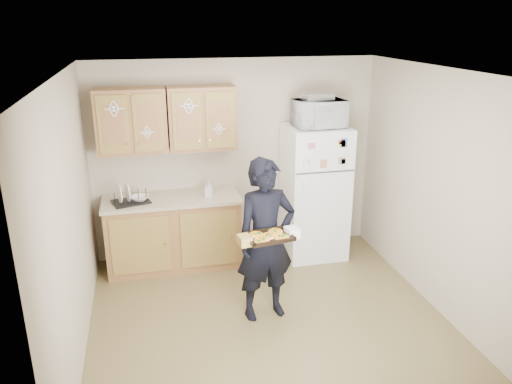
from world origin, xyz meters
TOP-DOWN VIEW (x-y plane):
  - floor at (0.00, 0.00)m, footprint 3.60×3.60m
  - ceiling at (0.00, 0.00)m, footprint 3.60×3.60m
  - wall_back at (0.00, 1.80)m, footprint 3.60×0.04m
  - wall_front at (0.00, -1.80)m, footprint 3.60×0.04m
  - wall_left at (-1.80, 0.00)m, footprint 0.04×3.60m
  - wall_right at (1.80, 0.00)m, footprint 0.04×3.60m
  - refrigerator at (0.95, 1.43)m, footprint 0.75×0.70m
  - base_cabinet at (-0.85, 1.48)m, footprint 1.60×0.60m
  - countertop at (-0.85, 1.48)m, footprint 1.64×0.64m
  - upper_cab_left at (-1.25, 1.61)m, footprint 0.80×0.33m
  - upper_cab_right at (-0.43, 1.61)m, footprint 0.80×0.33m
  - cereal_box at (1.47, 1.67)m, footprint 0.20×0.07m
  - person at (-0.01, 0.16)m, footprint 0.67×0.50m
  - baking_tray at (-0.05, -0.14)m, footprint 0.47×0.37m
  - pizza_front_left at (-0.14, -0.23)m, footprint 0.14×0.14m
  - pizza_front_right at (0.06, -0.19)m, footprint 0.14×0.14m
  - pizza_back_left at (-0.16, -0.09)m, footprint 0.14×0.14m
  - pizza_back_right at (0.03, -0.05)m, footprint 0.14×0.14m
  - pizza_center at (-0.05, -0.14)m, footprint 0.14×0.14m
  - microwave at (0.95, 1.38)m, footprint 0.63×0.45m
  - foil_pan at (0.93, 1.41)m, footprint 0.37×0.27m
  - dish_rack at (-1.32, 1.42)m, footprint 0.48×0.41m
  - bowl at (-1.22, 1.42)m, footprint 0.24×0.24m
  - soap_bottle at (-0.40, 1.42)m, footprint 0.10×0.10m

SIDE VIEW (x-z plane):
  - floor at x=0.00m, z-range 0.00..0.00m
  - cereal_box at x=1.47m, z-range 0.00..0.32m
  - base_cabinet at x=-0.85m, z-range 0.00..0.86m
  - person at x=-0.01m, z-range 0.00..1.69m
  - refrigerator at x=0.95m, z-range 0.00..1.70m
  - countertop at x=-0.85m, z-range 0.86..0.90m
  - bowl at x=-1.22m, z-range 0.92..0.97m
  - dish_rack at x=-1.32m, z-range 0.90..1.06m
  - soap_bottle at x=-0.40m, z-range 0.90..1.10m
  - baking_tray at x=-0.05m, z-range 1.00..1.04m
  - pizza_front_left at x=-0.14m, z-range 1.02..1.04m
  - pizza_front_right at x=0.06m, z-range 1.02..1.04m
  - pizza_back_left at x=-0.16m, z-range 1.02..1.04m
  - pizza_back_right at x=0.03m, z-range 1.02..1.04m
  - pizza_center at x=-0.05m, z-range 1.02..1.04m
  - wall_back at x=0.00m, z-range 0.00..2.50m
  - wall_front at x=0.00m, z-range 0.00..2.50m
  - wall_left at x=-1.80m, z-range 0.00..2.50m
  - wall_right at x=1.80m, z-range 0.00..2.50m
  - upper_cab_left at x=-1.25m, z-range 1.45..2.20m
  - upper_cab_right at x=-0.43m, z-range 1.45..2.20m
  - microwave at x=0.95m, z-range 1.70..2.03m
  - foil_pan at x=0.93m, z-range 2.03..2.10m
  - ceiling at x=0.00m, z-range 2.50..2.50m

